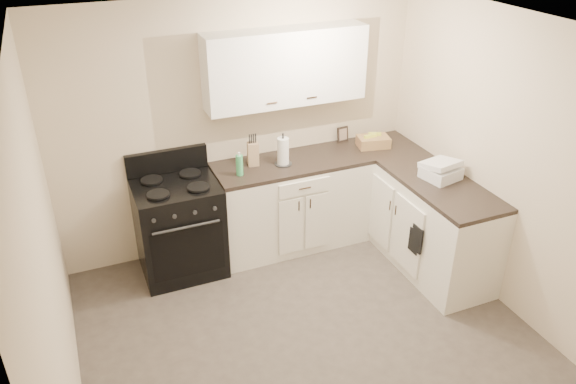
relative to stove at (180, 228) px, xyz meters
name	(u,v)px	position (x,y,z in m)	size (l,w,h in m)	color
floor	(315,346)	(0.74, -1.48, -0.46)	(3.60, 3.60, 0.00)	#473F38
ceiling	(325,38)	(0.74, -1.48, 2.04)	(3.60, 3.60, 0.00)	white
wall_back	(240,128)	(0.74, 0.32, 0.79)	(3.60, 3.60, 0.00)	beige
wall_right	(517,172)	(2.54, -1.48, 0.79)	(3.60, 3.60, 0.00)	beige
wall_left	(50,274)	(-1.06, -1.48, 0.79)	(3.60, 3.60, 0.00)	beige
base_cabinets_back	(292,205)	(1.16, 0.02, -0.01)	(1.55, 0.60, 0.90)	white
base_cabinets_right	(417,214)	(2.24, -0.63, -0.01)	(0.60, 1.90, 0.90)	white
countertop_back	(292,163)	(1.16, 0.02, 0.46)	(1.55, 0.60, 0.04)	black
countertop_right	(422,172)	(2.24, -0.63, 0.46)	(0.60, 1.90, 0.04)	black
upper_cabinets	(286,67)	(1.16, 0.18, 1.38)	(1.55, 0.30, 0.70)	white
stove	(180,228)	(0.00, 0.00, 0.00)	(0.77, 0.66, 0.93)	black
knife_block	(253,154)	(0.79, 0.10, 0.59)	(0.10, 0.09, 0.23)	tan
paper_towel	(283,151)	(1.06, 0.00, 0.62)	(0.11, 0.11, 0.27)	white
soap_bottle	(240,165)	(0.60, -0.06, 0.58)	(0.07, 0.07, 0.20)	#44B168
picture_frame	(343,134)	(1.86, 0.28, 0.56)	(0.13, 0.02, 0.16)	black
wicker_basket	(373,142)	(2.09, 0.04, 0.53)	(0.32, 0.21, 0.11)	#A97B50
countertop_grill	(441,173)	(2.29, -0.84, 0.54)	(0.30, 0.28, 0.11)	white
oven_mitt_near	(417,239)	(1.92, -1.09, 0.06)	(0.02, 0.15, 0.25)	black
oven_mitt_far	(414,241)	(1.92, -1.05, 0.01)	(0.02, 0.14, 0.23)	black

